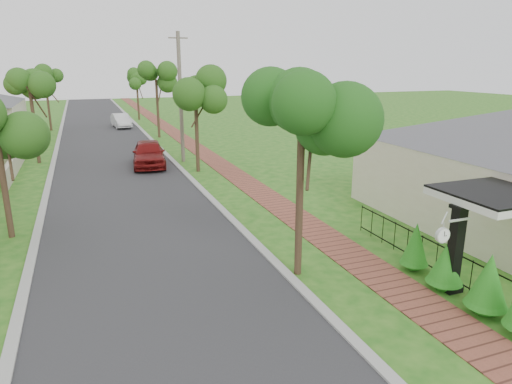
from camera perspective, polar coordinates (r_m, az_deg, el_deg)
ground at (r=12.55m, az=4.03°, el=-13.61°), size 160.00×160.00×0.00m
road at (r=30.56m, az=-17.29°, el=3.39°), size 7.00×120.00×0.02m
kerb_right at (r=30.98m, az=-10.55°, el=4.00°), size 0.30×120.00×0.10m
kerb_left at (r=30.58m, az=-24.11°, el=2.73°), size 0.30×120.00×0.10m
sidewalk at (r=31.53m, az=-5.89°, el=4.38°), size 1.50×120.00×0.03m
porch_post at (r=13.76m, az=23.58°, el=-7.04°), size 0.48×0.48×2.52m
picket_fence at (r=14.87m, az=21.65°, el=-7.60°), size 0.03×8.02×1.00m
street_trees at (r=36.82m, az=-18.46°, el=12.41°), size 10.70×37.65×5.89m
hedge_row at (r=13.32m, az=25.47°, el=-9.52°), size 0.93×4.67×2.04m
parked_car_red at (r=29.04m, az=-13.25°, el=4.70°), size 2.45×4.93×1.62m
parked_car_white at (r=48.05m, az=-16.51°, el=8.53°), size 1.85×4.26×1.36m
near_tree at (r=12.80m, az=5.76°, el=9.99°), size 2.38×2.38×6.11m
utility_pole at (r=29.74m, az=-9.41°, el=11.56°), size 1.20×0.24×8.08m
station_clock at (r=12.64m, az=22.43°, el=-4.87°), size 1.06×0.13×0.58m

